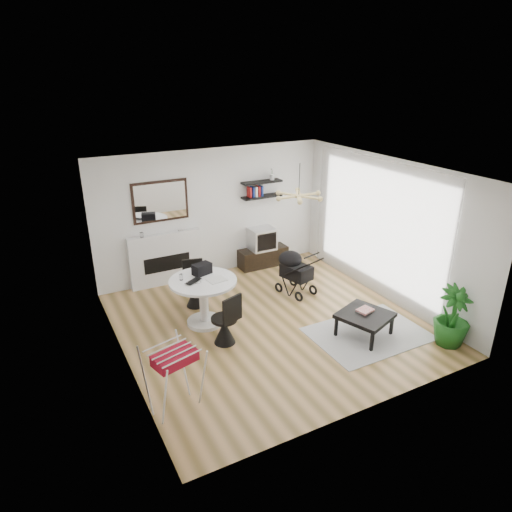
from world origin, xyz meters
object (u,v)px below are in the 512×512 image
stroller (294,273)px  coffee_table (365,316)px  fireplace (165,253)px  dining_table (204,295)px  drying_rack (174,378)px  tv_console (263,257)px  crt_tv (262,239)px  potted_plant (452,316)px

stroller → coffee_table: bearing=-100.2°
fireplace → dining_table: fireplace is taller
coffee_table → fireplace: bearing=123.2°
drying_rack → tv_console: bearing=32.6°
drying_rack → coffee_table: size_ratio=0.93×
dining_table → drying_rack: 2.19m
tv_console → coffee_table: size_ratio=1.13×
dining_table → fireplace: bearing=92.3°
crt_tv → fireplace: bearing=176.5°
tv_console → dining_table: size_ratio=0.97×
crt_tv → stroller: (-0.05, -1.45, -0.26)m
dining_table → coffee_table: dining_table is taller
tv_console → dining_table: 2.78m
crt_tv → potted_plant: (1.18, -4.20, -0.16)m
tv_console → crt_tv: crt_tv is taller
drying_rack → coffee_table: bearing=-10.9°
fireplace → stroller: size_ratio=2.28×
dining_table → potted_plant: (3.27, -2.44, -0.06)m
crt_tv → coffee_table: 3.38m
tv_console → drying_rack: bearing=-132.1°
fireplace → stroller: 2.66m
coffee_table → crt_tv: bearing=92.1°
stroller → tv_console: bearing=71.4°
dining_table → crt_tv: bearing=40.1°
stroller → fireplace: bearing=128.0°
drying_rack → potted_plant: bearing=-22.8°
stroller → potted_plant: bearing=-81.2°
dining_table → drying_rack: bearing=-121.6°
stroller → crt_tv: bearing=72.9°
tv_console → drying_rack: drying_rack is taller
crt_tv → potted_plant: size_ratio=0.55×
stroller → potted_plant: size_ratio=0.94×
fireplace → stroller: (2.12, -1.58, -0.28)m
dining_table → tv_console: bearing=39.6°
fireplace → dining_table: (0.08, -1.89, -0.13)m
crt_tv → dining_table: bearing=-139.9°
potted_plant → tv_console: bearing=105.2°
dining_table → drying_rack: drying_rack is taller
drying_rack → stroller: (3.19, 2.17, -0.08)m
tv_console → coffee_table: 3.37m
fireplace → crt_tv: (2.17, -0.13, -0.02)m
tv_console → drying_rack: (-3.28, -3.63, 0.28)m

